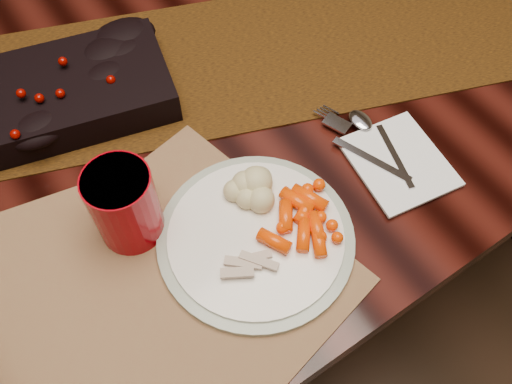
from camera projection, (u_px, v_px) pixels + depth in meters
floor at (210, 268)px, 1.53m from camera, size 5.00×5.00×0.00m
dining_table at (198, 199)px, 1.21m from camera, size 1.80×1.00×0.75m
table_runner at (201, 66)px, 0.91m from camera, size 1.53×0.81×0.00m
centerpiece at (51, 93)px, 0.82m from camera, size 0.39×0.26×0.07m
placemat_main at (139, 321)px, 0.67m from camera, size 0.57×0.47×0.00m
placemat_second at (83, 293)px, 0.69m from camera, size 0.49×0.40×0.00m
dinner_plate at (256, 238)px, 0.72m from camera, size 0.31×0.31×0.01m
baby_carrots at (295, 230)px, 0.71m from camera, size 0.13×0.11×0.02m
mashed_potatoes at (255, 189)px, 0.73m from camera, size 0.08×0.07×0.04m
turkey_shreds at (242, 258)px, 0.69m from camera, size 0.09×0.08×0.02m
napkin at (399, 162)px, 0.79m from camera, size 0.15×0.17×0.01m
fork at (363, 150)px, 0.80m from camera, size 0.08×0.16×0.00m
spoon at (384, 144)px, 0.81m from camera, size 0.07×0.15×0.00m
red_cup at (125, 205)px, 0.69m from camera, size 0.11×0.11×0.12m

